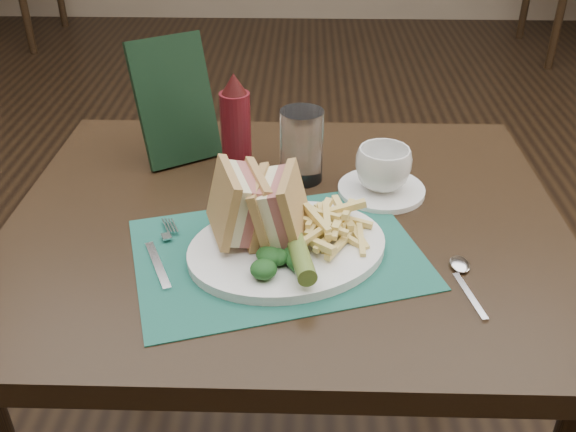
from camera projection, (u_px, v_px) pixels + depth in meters
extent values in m
plane|color=black|center=(292.00, 342.00, 1.87)|extent=(7.00, 7.00, 0.00)
plane|color=gray|center=(302.00, 18.00, 4.83)|extent=(6.00, 0.00, 6.00)
cube|color=#1B594B|center=(278.00, 253.00, 0.96)|extent=(0.49, 0.41, 0.00)
cylinder|color=#55712B|center=(300.00, 254.00, 0.89)|extent=(0.05, 0.12, 0.03)
cylinder|color=white|center=(381.00, 190.00, 1.11)|extent=(0.19, 0.19, 0.01)
imported|color=white|center=(383.00, 168.00, 1.09)|extent=(0.13, 0.13, 0.07)
cylinder|color=white|center=(302.00, 146.00, 1.12)|extent=(0.09, 0.09, 0.13)
cube|color=black|center=(175.00, 101.00, 1.17)|extent=(0.16, 0.15, 0.22)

